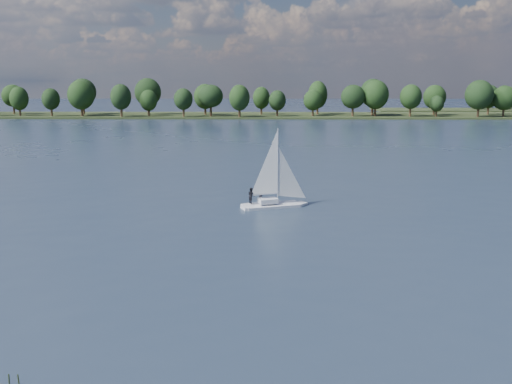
# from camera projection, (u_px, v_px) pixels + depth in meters

# --- Properties ---
(ground) EXTENTS (700.00, 700.00, 0.00)m
(ground) POSITION_uv_depth(u_px,v_px,m) (286.00, 146.00, 129.07)
(ground) COLOR #233342
(ground) RESTS_ON ground
(far_shore) EXTENTS (660.00, 40.00, 1.50)m
(far_shore) POSITION_uv_depth(u_px,v_px,m) (277.00, 116.00, 238.97)
(far_shore) COLOR black
(far_shore) RESTS_ON ground
(sailboat) EXTENTS (7.66, 4.37, 9.72)m
(sailboat) POSITION_uv_depth(u_px,v_px,m) (271.00, 185.00, 66.49)
(sailboat) COLOR silver
(sailboat) RESTS_ON ground
(treeline) EXTENTS (562.71, 73.46, 18.27)m
(treeline) POSITION_uv_depth(u_px,v_px,m) (252.00, 97.00, 233.20)
(treeline) COLOR black
(treeline) RESTS_ON ground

